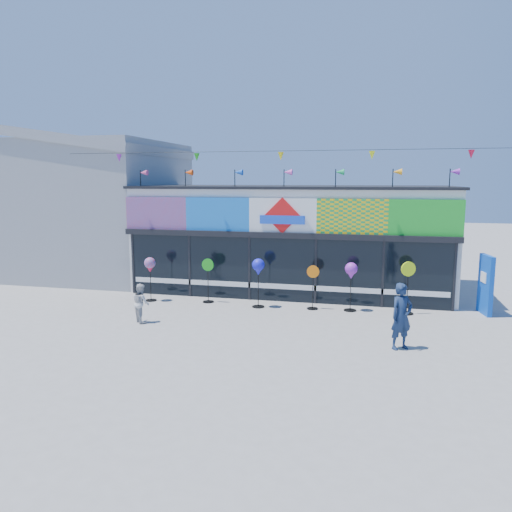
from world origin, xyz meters
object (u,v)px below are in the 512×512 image
(adult_man, at_px, (401,316))
(child, at_px, (141,303))
(spinner_1, at_px, (208,279))
(spinner_5, at_px, (408,286))
(spinner_3, at_px, (313,286))
(spinner_2, at_px, (258,268))
(spinner_4, at_px, (351,272))
(spinner_0, at_px, (150,266))
(blue_sign, at_px, (486,285))

(adult_man, distance_m, child, 7.69)
(spinner_1, xyz_separation_m, spinner_5, (6.81, 0.01, 0.08))
(spinner_3, height_order, spinner_5, spinner_5)
(spinner_3, bearing_deg, child, -150.71)
(spinner_2, bearing_deg, spinner_4, 4.45)
(adult_man, bearing_deg, spinner_3, 91.76)
(spinner_0, xyz_separation_m, spinner_1, (2.09, 0.27, -0.44))
(blue_sign, relative_size, adult_man, 1.12)
(blue_sign, relative_size, spinner_5, 1.12)
(spinner_1, bearing_deg, spinner_5, 0.05)
(spinner_5, bearing_deg, spinner_1, -179.95)
(blue_sign, relative_size, spinner_0, 1.22)
(blue_sign, relative_size, spinner_2, 1.15)
(spinner_0, xyz_separation_m, spinner_2, (3.99, 0.02, 0.08))
(spinner_2, distance_m, spinner_4, 3.11)
(spinner_2, xyz_separation_m, spinner_4, (3.10, 0.24, -0.04))
(child, bearing_deg, spinner_0, -28.12)
(spinner_2, bearing_deg, spinner_0, -179.77)
(spinner_2, bearing_deg, blue_sign, 6.74)
(spinner_3, bearing_deg, spinner_1, 178.74)
(spinner_0, bearing_deg, spinner_2, 0.23)
(blue_sign, height_order, spinner_5, blue_sign)
(spinner_1, xyz_separation_m, child, (-1.20, -2.86, -0.23))
(blue_sign, relative_size, spinner_1, 1.23)
(spinner_0, distance_m, spinner_5, 8.92)
(child, bearing_deg, spinner_4, -112.62)
(blue_sign, height_order, child, blue_sign)
(spinner_5, relative_size, child, 1.44)
(spinner_1, height_order, spinner_3, spinner_1)
(spinner_4, xyz_separation_m, spinner_5, (1.81, 0.02, -0.39))
(blue_sign, xyz_separation_m, spinner_0, (-11.37, -0.89, 0.30))
(spinner_0, height_order, spinner_5, spinner_5)
(spinner_5, bearing_deg, spinner_3, -178.36)
(spinner_1, xyz_separation_m, spinner_4, (5.00, -0.02, 0.48))
(child, bearing_deg, spinner_5, -117.58)
(spinner_2, relative_size, spinner_5, 0.98)
(spinner_1, relative_size, child, 1.31)
(spinner_4, bearing_deg, blue_sign, 8.39)
(spinner_1, relative_size, adult_man, 0.91)
(blue_sign, distance_m, spinner_4, 4.34)
(spinner_4, height_order, adult_man, adult_man)
(spinner_5, bearing_deg, blue_sign, 13.89)
(blue_sign, xyz_separation_m, spinner_5, (-2.47, -0.61, -0.06))
(spinner_2, distance_m, child, 4.11)
(spinner_4, bearing_deg, spinner_0, -177.92)
(spinner_0, distance_m, spinner_4, 7.10)
(blue_sign, bearing_deg, spinner_2, 176.89)
(blue_sign, height_order, adult_man, blue_sign)
(spinner_2, xyz_separation_m, spinner_5, (4.92, 0.26, -0.44))
(spinner_0, relative_size, adult_man, 0.92)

